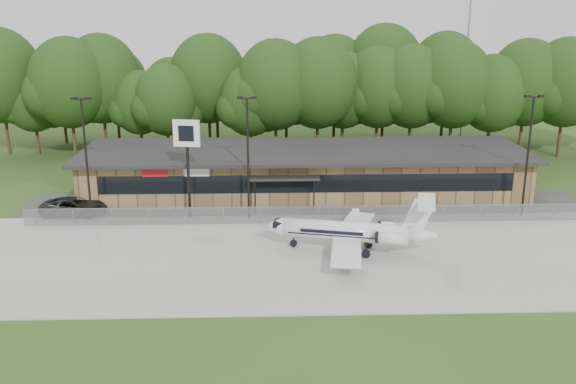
{
  "coord_description": "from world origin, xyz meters",
  "views": [
    {
      "loc": [
        -3.4,
        -34.21,
        17.25
      ],
      "look_at": [
        -1.89,
        12.0,
        3.62
      ],
      "focal_mm": 40.0,
      "sensor_mm": 36.0,
      "label": 1
    }
  ],
  "objects_px": {
    "terminal": "(304,171)",
    "suv": "(74,207)",
    "business_jet": "(352,233)",
    "pole_sign": "(187,144)"
  },
  "relations": [
    {
      "from": "business_jet",
      "to": "suv",
      "type": "xyz_separation_m",
      "value": [
        -22.36,
        9.23,
        -0.78
      ]
    },
    {
      "from": "pole_sign",
      "to": "suv",
      "type": "bearing_deg",
      "value": -176.6
    },
    {
      "from": "suv",
      "to": "pole_sign",
      "type": "xyz_separation_m",
      "value": [
        9.9,
        -1.1,
        5.59
      ]
    },
    {
      "from": "terminal",
      "to": "pole_sign",
      "type": "relative_size",
      "value": 4.94
    },
    {
      "from": "terminal",
      "to": "suv",
      "type": "height_order",
      "value": "terminal"
    },
    {
      "from": "pole_sign",
      "to": "business_jet",
      "type": "bearing_deg",
      "value": -23.36
    },
    {
      "from": "suv",
      "to": "terminal",
      "type": "bearing_deg",
      "value": -70.46
    },
    {
      "from": "business_jet",
      "to": "suv",
      "type": "relative_size",
      "value": 2.32
    },
    {
      "from": "terminal",
      "to": "suv",
      "type": "bearing_deg",
      "value": -163.04
    },
    {
      "from": "pole_sign",
      "to": "terminal",
      "type": "bearing_deg",
      "value": 45.55
    }
  ]
}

